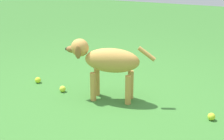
{
  "coord_description": "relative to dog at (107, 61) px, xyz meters",
  "views": [
    {
      "loc": [
        2.48,
        1.28,
        1.35
      ],
      "look_at": [
        -0.17,
        0.11,
        0.31
      ],
      "focal_mm": 51.18,
      "sensor_mm": 36.0,
      "label": 1
    }
  ],
  "objects": [
    {
      "name": "tennis_ball_0",
      "position": [
        0.04,
        -0.5,
        -0.36
      ],
      "size": [
        0.07,
        0.07,
        0.07
      ],
      "primitive_type": "sphere",
      "color": "#D0E23B",
      "rests_on": "ground"
    },
    {
      "name": "tennis_ball_1",
      "position": [
        0.03,
        1.02,
        -0.36
      ],
      "size": [
        0.07,
        0.07,
        0.07
      ],
      "primitive_type": "sphere",
      "color": "#C2DB2F",
      "rests_on": "ground"
    },
    {
      "name": "ground",
      "position": [
        0.17,
        -0.05,
        -0.4
      ],
      "size": [
        14.0,
        14.0,
        0.0
      ],
      "primitive_type": "plane",
      "color": "#38722D"
    },
    {
      "name": "tennis_ball_4",
      "position": [
        -1.07,
        -0.11,
        -0.36
      ],
      "size": [
        0.07,
        0.07,
        0.07
      ],
      "primitive_type": "sphere",
      "color": "#C9E141",
      "rests_on": "ground"
    },
    {
      "name": "dog",
      "position": [
        0.0,
        0.0,
        0.0
      ],
      "size": [
        0.31,
        0.88,
        0.6
      ],
      "rotation": [
        0.0,
        0.0,
        4.9
      ],
      "color": "#C69347",
      "rests_on": "ground"
    },
    {
      "name": "tennis_ball_2",
      "position": [
        -0.07,
        -0.89,
        -0.36
      ],
      "size": [
        0.07,
        0.07,
        0.07
      ],
      "primitive_type": "sphere",
      "color": "#C2DF2A",
      "rests_on": "ground"
    }
  ]
}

